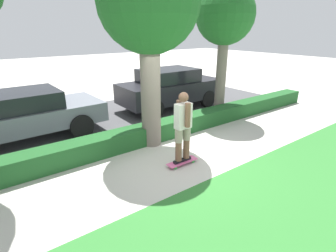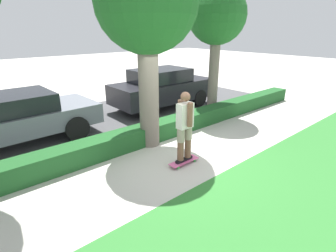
% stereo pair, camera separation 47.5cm
% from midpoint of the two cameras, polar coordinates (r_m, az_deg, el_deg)
% --- Properties ---
extents(ground_plane, '(60.00, 60.00, 0.00)m').
position_cam_midpoint_polar(ground_plane, '(6.74, 5.47, -7.70)').
color(ground_plane, '#BCB7AD').
extents(grass_lawn_strip, '(15.65, 4.00, 0.01)m').
position_cam_midpoint_polar(grass_lawn_strip, '(5.30, 28.88, -19.17)').
color(grass_lawn_strip, '#2D702D').
rests_on(grass_lawn_strip, ground_plane).
extents(street_asphalt, '(15.65, 5.00, 0.01)m').
position_cam_midpoint_polar(street_asphalt, '(9.99, -10.71, 1.60)').
color(street_asphalt, '#474749').
rests_on(street_asphalt, ground_plane).
extents(hedge_row, '(15.65, 0.60, 0.52)m').
position_cam_midpoint_polar(hedge_row, '(7.77, -2.31, -1.54)').
color(hedge_row, '#1E5123').
rests_on(hedge_row, ground_plane).
extents(skateboard, '(0.83, 0.24, 0.09)m').
position_cam_midpoint_polar(skateboard, '(6.56, 5.20, -7.81)').
color(skateboard, '#DB5B93').
rests_on(skateboard, ground_plane).
extents(skater_person, '(0.51, 0.45, 1.74)m').
position_cam_midpoint_polar(skater_person, '(6.17, 5.48, -0.03)').
color(skater_person, black).
rests_on(skater_person, skateboard).
extents(tree_mid, '(2.57, 2.57, 5.10)m').
position_cam_midpoint_polar(tree_mid, '(7.05, -2.13, 24.70)').
color(tree_mid, '#70665B').
rests_on(tree_mid, ground_plane).
extents(tree_far, '(2.05, 2.05, 4.65)m').
position_cam_midpoint_polar(tree_far, '(9.99, 13.76, 21.92)').
color(tree_far, '#70665B').
rests_on(tree_far, ground_plane).
extents(parked_car_front, '(4.66, 2.07, 1.46)m').
position_cam_midpoint_polar(parked_car_front, '(8.76, -28.05, 2.22)').
color(parked_car_front, slate).
rests_on(parked_car_front, ground_plane).
extents(parked_car_middle, '(4.37, 1.89, 1.64)m').
position_cam_midpoint_polar(parked_car_middle, '(11.03, 1.73, 8.34)').
color(parked_car_middle, black).
rests_on(parked_car_middle, ground_plane).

